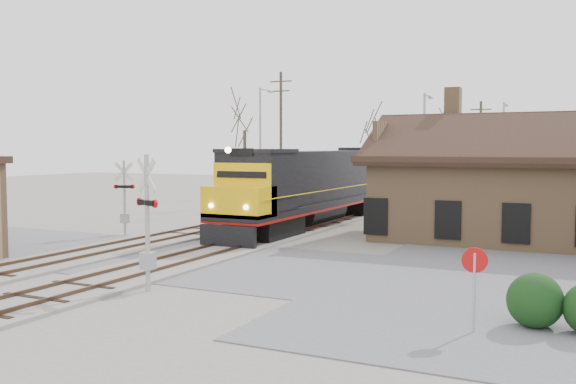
{
  "coord_description": "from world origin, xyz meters",
  "views": [
    {
      "loc": [
        15.27,
        -21.86,
        4.67
      ],
      "look_at": [
        0.24,
        9.0,
        2.27
      ],
      "focal_mm": 40.0,
      "sensor_mm": 36.0,
      "label": 1
    }
  ],
  "objects": [
    {
      "name": "crossbuck_far",
      "position": [
        -7.39,
        4.81,
        1.87
      ],
      "size": [
        1.08,
        0.51,
        3.98
      ],
      "rotation": [
        0.0,
        0.0,
        3.54
      ],
      "color": "#A5A8AD",
      "rests_on": "ground"
    },
    {
      "name": "streetlight_b",
      "position": [
        4.35,
        22.03,
        4.71
      ],
      "size": [
        0.25,
        2.04,
        8.36
      ],
      "color": "#A5A8AD",
      "rests_on": "ground"
    },
    {
      "name": "streetlight_c",
      "position": [
        7.98,
        34.03,
        4.73
      ],
      "size": [
        0.25,
        2.04,
        8.39
      ],
      "color": "#A5A8AD",
      "rests_on": "ground"
    },
    {
      "name": "tree_a",
      "position": [
        -15.05,
        31.02,
        7.3
      ],
      "size": [
        4.19,
        4.19,
        10.26
      ],
      "color": "#382D23",
      "rests_on": "ground"
    },
    {
      "name": "track_main",
      "position": [
        0.0,
        15.0,
        0.07
      ],
      "size": [
        3.4,
        90.0,
        0.24
      ],
      "color": "gray",
      "rests_on": "ground"
    },
    {
      "name": "locomotive_trailing",
      "position": [
        0.0,
        34.12,
        2.44
      ],
      "size": [
        3.12,
        20.9,
        4.39
      ],
      "color": "black",
      "rests_on": "ground"
    },
    {
      "name": "depot",
      "position": [
        11.99,
        12.0,
        2.41
      ],
      "size": [
        15.2,
        9.31,
        7.9
      ],
      "color": "#9D7751",
      "rests_on": "ground"
    },
    {
      "name": "ground",
      "position": [
        0.0,
        0.0,
        0.0
      ],
      "size": [
        140.0,
        140.0,
        0.0
      ],
      "primitive_type": "plane",
      "color": "gray",
      "rests_on": "ground"
    },
    {
      "name": "road",
      "position": [
        0.0,
        0.0,
        0.01
      ],
      "size": [
        60.0,
        9.0,
        0.03
      ],
      "primitive_type": "cube",
      "color": "#5A5A5E",
      "rests_on": "ground"
    },
    {
      "name": "hedge_a",
      "position": [
        13.87,
        -4.41,
        0.72
      ],
      "size": [
        1.43,
        1.43,
        1.43
      ],
      "primitive_type": "sphere",
      "color": "black",
      "rests_on": "ground"
    },
    {
      "name": "tree_c",
      "position": [
        0.5,
        47.61,
        7.36
      ],
      "size": [
        4.22,
        4.22,
        10.33
      ],
      "color": "#382D23",
      "rests_on": "ground"
    },
    {
      "name": "track_siding",
      "position": [
        -4.5,
        15.0,
        0.07
      ],
      "size": [
        3.4,
        90.0,
        0.24
      ],
      "color": "gray",
      "rests_on": "ground"
    },
    {
      "name": "utility_pole_b",
      "position": [
        4.75,
        42.37,
        4.78
      ],
      "size": [
        2.0,
        0.24,
        9.12
      ],
      "color": "#382D23",
      "rests_on": "ground"
    },
    {
      "name": "streetlight_a",
      "position": [
        -7.75,
        20.77,
        5.1
      ],
      "size": [
        0.25,
        2.04,
        9.12
      ],
      "color": "#A5A8AD",
      "rests_on": "ground"
    },
    {
      "name": "locomotive_lead",
      "position": [
        0.0,
        12.95,
        2.44
      ],
      "size": [
        3.12,
        20.9,
        4.64
      ],
      "color": "black",
      "rests_on": "ground"
    },
    {
      "name": "utility_pole_a",
      "position": [
        -9.03,
        26.65,
        5.73
      ],
      "size": [
        2.0,
        0.24,
        10.99
      ],
      "color": "#382D23",
      "rests_on": "ground"
    },
    {
      "name": "tree_b",
      "position": [
        -5.2,
        39.1,
        6.1
      ],
      "size": [
        3.5,
        3.5,
        8.58
      ],
      "color": "#382D23",
      "rests_on": "ground"
    },
    {
      "name": "do_not_enter_sign",
      "position": [
        12.53,
        -5.59,
        1.52
      ],
      "size": [
        0.64,
        0.17,
        2.18
      ],
      "rotation": [
        0.0,
        0.0,
        0.2
      ],
      "color": "#A5A8AD",
      "rests_on": "ground"
    },
    {
      "name": "crossbuck_near",
      "position": [
        2.17,
        -5.35,
        2.06
      ],
      "size": [
        1.2,
        0.56,
        4.44
      ],
      "rotation": [
        0.0,
        0.0,
        -0.39
      ],
      "color": "#A5A8AD",
      "rests_on": "ground"
    }
  ]
}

